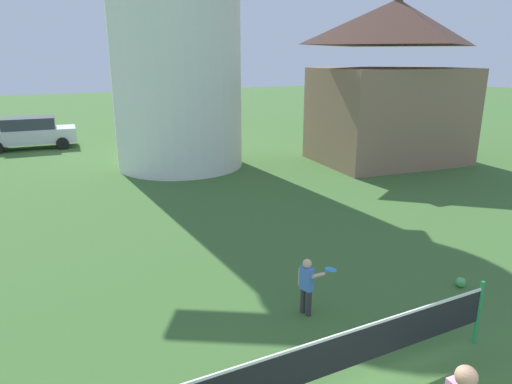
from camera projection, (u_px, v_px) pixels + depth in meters
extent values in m
cylinder|color=white|center=(174.00, 8.00, 17.72)|extent=(5.16, 5.16, 12.51)
cylinder|color=#238E4C|center=(478.00, 313.00, 7.30)|extent=(0.06, 0.06, 1.10)
cube|color=black|center=(324.00, 359.00, 5.99)|extent=(5.90, 0.01, 0.55)
cube|color=white|center=(325.00, 339.00, 5.90)|extent=(5.90, 0.02, 0.04)
sphere|color=tan|center=(466.00, 377.00, 4.60)|extent=(0.23, 0.23, 0.23)
cylinder|color=#333338|center=(303.00, 300.00, 8.26)|extent=(0.10, 0.10, 0.49)
cylinder|color=#333338|center=(309.00, 303.00, 8.16)|extent=(0.10, 0.10, 0.49)
cube|color=#4C7AD1|center=(307.00, 279.00, 8.08)|extent=(0.19, 0.26, 0.43)
sphere|color=#DBB28E|center=(307.00, 264.00, 8.00)|extent=(0.16, 0.16, 0.16)
cylinder|color=#DBB28E|center=(300.00, 277.00, 8.20)|extent=(0.07, 0.07, 0.32)
cylinder|color=#DBB28E|center=(318.00, 275.00, 8.06)|extent=(0.34, 0.16, 0.12)
cylinder|color=#338CCC|center=(323.00, 273.00, 8.15)|extent=(0.22, 0.08, 0.04)
ellipsoid|color=#338CCC|center=(331.00, 269.00, 8.29)|extent=(0.24, 0.28, 0.03)
sphere|color=#4CB259|center=(461.00, 282.00, 9.23)|extent=(0.20, 0.20, 0.20)
cube|color=silver|center=(30.00, 136.00, 22.89)|extent=(4.40, 2.01, 0.70)
cube|color=#2D333D|center=(28.00, 123.00, 22.71)|extent=(2.50, 1.67, 0.56)
cylinder|color=black|center=(62.00, 138.00, 24.28)|extent=(0.61, 0.22, 0.60)
cylinder|color=black|center=(63.00, 143.00, 22.77)|extent=(0.61, 0.22, 0.60)
cylinder|color=black|center=(0.00, 142.00, 23.21)|extent=(0.61, 0.22, 0.60)
cube|color=#937056|center=(389.00, 116.00, 19.80)|extent=(6.39, 4.95, 4.00)
pyramid|color=brown|center=(397.00, 22.00, 18.72)|extent=(6.71, 5.20, 1.80)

